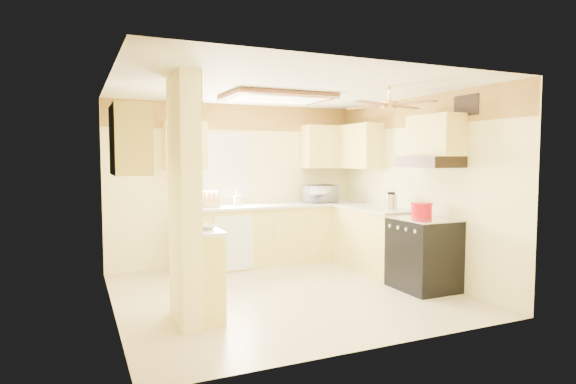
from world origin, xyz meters
name	(u,v)px	position (x,y,z in m)	size (l,w,h in m)	color
floor	(286,293)	(0.00, 0.00, 0.00)	(4.00, 4.00, 0.00)	beige
ceiling	(285,89)	(0.00, 0.00, 2.50)	(4.00, 4.00, 0.00)	white
wall_back	(237,184)	(0.00, 1.90, 1.25)	(4.00, 4.00, 0.00)	#FEEE9B
wall_front	(375,207)	(0.00, -1.90, 1.25)	(4.00, 4.00, 0.00)	#FEEE9B
wall_left	(111,198)	(-2.00, 0.00, 1.25)	(3.80, 3.80, 0.00)	#FEEE9B
wall_right	(417,188)	(2.00, 0.00, 1.25)	(3.80, 3.80, 0.00)	#FEEE9B
wallpaper_border	(237,117)	(0.00, 1.88, 2.30)	(4.00, 0.02, 0.40)	#F7BB48
partition_column	(184,200)	(-1.35, -0.55, 1.25)	(0.20, 0.70, 2.50)	#FEEE9B
partition_ledge	(207,277)	(-1.13, -0.55, 0.45)	(0.25, 0.55, 0.90)	#FFE165
ledge_top	(206,231)	(-1.13, -0.55, 0.92)	(0.28, 0.58, 0.04)	silver
lower_cabinets_back	(274,235)	(0.50, 1.60, 0.45)	(3.00, 0.60, 0.90)	#FFE165
lower_cabinets_right	(374,240)	(1.70, 0.60, 0.45)	(0.60, 1.40, 0.90)	#FFE165
countertop_back	(274,206)	(0.50, 1.59, 0.92)	(3.04, 0.64, 0.04)	silver
countertop_right	(374,208)	(1.69, 0.60, 0.92)	(0.64, 1.44, 0.04)	silver
dishwasher_panel	(234,243)	(-0.25, 1.29, 0.43)	(0.58, 0.02, 0.80)	white
window	(222,165)	(-0.25, 1.89, 1.55)	(0.92, 0.02, 1.02)	white
upper_cab_back_left	(185,145)	(-0.85, 1.72, 1.85)	(0.60, 0.35, 0.70)	#FFE165
upper_cab_back_right	(329,147)	(1.55, 1.72, 1.85)	(0.90, 0.35, 0.70)	#FFE165
upper_cab_right	(358,146)	(1.82, 1.25, 1.85)	(0.35, 1.00, 0.70)	#FFE165
upper_cab_left_wall	(130,140)	(-1.82, -0.25, 1.85)	(0.35, 0.75, 0.70)	#FFE165
upper_cab_over_stove	(436,136)	(1.82, -0.55, 1.95)	(0.35, 0.76, 0.52)	#FFE165
stove	(423,253)	(1.67, -0.55, 0.46)	(0.68, 0.77, 0.92)	black
range_hood	(430,162)	(1.74, -0.55, 1.62)	(0.50, 0.76, 0.14)	black
poster_menu	(195,140)	(-1.24, -0.55, 1.85)	(0.02, 0.42, 0.57)	black
poster_nashville	(195,205)	(-1.24, -0.55, 1.20)	(0.02, 0.42, 0.57)	black
ceiling_light_panel	(277,98)	(0.10, 0.50, 2.46)	(1.35, 0.95, 0.06)	brown
ceiling_fan	(389,105)	(1.00, -0.70, 2.29)	(1.15, 1.15, 0.26)	gold
vent_grate	(466,105)	(1.98, -0.90, 2.30)	(0.02, 0.40, 0.25)	black
microwave	(320,194)	(1.33, 1.60, 1.08)	(0.51, 0.35, 0.28)	white
bowl	(206,227)	(-1.12, -0.53, 0.96)	(0.19, 0.19, 0.05)	white
dutch_oven	(422,210)	(1.70, -0.46, 1.01)	(0.28, 0.28, 0.19)	red
kettle	(391,202)	(1.70, 0.19, 1.06)	(0.17, 0.17, 0.25)	silver
dish_rack	(205,201)	(-0.59, 1.63, 1.02)	(0.44, 0.35, 0.23)	#DEBC80
utensil_crock	(237,200)	(-0.06, 1.71, 1.02)	(0.12, 0.12, 0.23)	white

